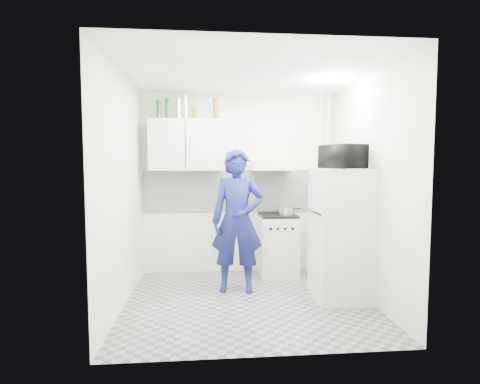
{
  "coord_description": "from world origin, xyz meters",
  "views": [
    {
      "loc": [
        -0.47,
        -4.2,
        1.59
      ],
      "look_at": [
        -0.07,
        0.3,
        1.25
      ],
      "focal_mm": 28.0,
      "sensor_mm": 36.0,
      "label": 1
    }
  ],
  "objects": [
    {
      "name": "floor",
      "position": [
        0.0,
        0.0,
        0.0
      ],
      "size": [
        2.8,
        2.8,
        0.0
      ],
      "primitive_type": "plane",
      "color": "gray",
      "rests_on": "ground"
    },
    {
      "name": "ceiling",
      "position": [
        0.0,
        0.0,
        2.6
      ],
      "size": [
        2.8,
        2.8,
        0.0
      ],
      "primitive_type": "plane",
      "color": "white",
      "rests_on": "wall_back"
    },
    {
      "name": "wall_back",
      "position": [
        0.0,
        1.25,
        1.3
      ],
      "size": [
        2.8,
        0.0,
        2.8
      ],
      "primitive_type": "plane",
      "rotation": [
        1.57,
        0.0,
        0.0
      ],
      "color": "white",
      "rests_on": "floor"
    },
    {
      "name": "wall_left",
      "position": [
        -1.4,
        0.0,
        1.3
      ],
      "size": [
        0.0,
        2.6,
        2.6
      ],
      "primitive_type": "plane",
      "rotation": [
        1.57,
        0.0,
        1.57
      ],
      "color": "white",
      "rests_on": "floor"
    },
    {
      "name": "wall_right",
      "position": [
        1.4,
        0.0,
        1.3
      ],
      "size": [
        0.0,
        2.6,
        2.6
      ],
      "primitive_type": "plane",
      "rotation": [
        1.57,
        0.0,
        -1.57
      ],
      "color": "white",
      "rests_on": "floor"
    },
    {
      "name": "person",
      "position": [
        -0.09,
        0.38,
        0.88
      ],
      "size": [
        0.69,
        0.49,
        1.77
      ],
      "primitive_type": "imported",
      "rotation": [
        0.0,
        0.0,
        -0.11
      ],
      "color": "navy",
      "rests_on": "floor"
    },
    {
      "name": "stove",
      "position": [
        0.54,
        1.0,
        0.42
      ],
      "size": [
        0.53,
        0.53,
        0.84
      ],
      "primitive_type": "cube",
      "color": "silver",
      "rests_on": "floor"
    },
    {
      "name": "fridge",
      "position": [
        1.1,
        0.01,
        0.76
      ],
      "size": [
        0.64,
        0.64,
        1.53
      ],
      "primitive_type": "cube",
      "rotation": [
        0.0,
        0.0,
        -0.01
      ],
      "color": "silver",
      "rests_on": "floor"
    },
    {
      "name": "stove_top",
      "position": [
        0.54,
        1.0,
        0.86
      ],
      "size": [
        0.51,
        0.51,
        0.03
      ],
      "primitive_type": "cube",
      "color": "black",
      "rests_on": "stove"
    },
    {
      "name": "saucepan",
      "position": [
        0.64,
        0.94,
        0.93
      ],
      "size": [
        0.2,
        0.2,
        0.11
      ],
      "primitive_type": "cylinder",
      "color": "silver",
      "rests_on": "stove_top"
    },
    {
      "name": "microwave",
      "position": [
        1.1,
        0.01,
        1.67
      ],
      "size": [
        0.58,
        0.48,
        0.28
      ],
      "primitive_type": "imported",
      "rotation": [
        0.0,
        0.0,
        1.87
      ],
      "color": "black",
      "rests_on": "fridge"
    },
    {
      "name": "bottle_a",
      "position": [
        -1.12,
        1.07,
        2.33
      ],
      "size": [
        0.06,
        0.06,
        0.26
      ],
      "primitive_type": "cylinder",
      "color": "#144C1E",
      "rests_on": "upper_cabinet"
    },
    {
      "name": "bottle_b",
      "position": [
        -0.99,
        1.07,
        2.34
      ],
      "size": [
        0.07,
        0.07,
        0.28
      ],
      "primitive_type": "cylinder",
      "color": "#144C1E",
      "rests_on": "upper_cabinet"
    },
    {
      "name": "bottle_c",
      "position": [
        -0.85,
        1.07,
        2.35
      ],
      "size": [
        0.07,
        0.07,
        0.29
      ],
      "primitive_type": "cylinder",
      "color": "silver",
      "rests_on": "upper_cabinet"
    },
    {
      "name": "bottle_d",
      "position": [
        -0.76,
        1.07,
        2.37
      ],
      "size": [
        0.08,
        0.08,
        0.34
      ],
      "primitive_type": "cylinder",
      "color": "silver",
      "rests_on": "upper_cabinet"
    },
    {
      "name": "canister_a",
      "position": [
        -0.63,
        1.07,
        2.29
      ],
      "size": [
        0.07,
        0.07,
        0.18
      ],
      "primitive_type": "cylinder",
      "color": "brown",
      "rests_on": "upper_cabinet"
    },
    {
      "name": "bottle_e",
      "position": [
        -0.34,
        1.07,
        2.35
      ],
      "size": [
        0.07,
        0.07,
        0.3
      ],
      "primitive_type": "cylinder",
      "color": "brown",
      "rests_on": "upper_cabinet"
    },
    {
      "name": "upper_cabinet",
      "position": [
        -0.75,
        1.07,
        1.85
      ],
      "size": [
        1.0,
        0.35,
        0.7
      ],
      "primitive_type": "cube",
      "color": "silver",
      "rests_on": "wall_back"
    },
    {
      "name": "range_hood",
      "position": [
        0.45,
        1.0,
        1.57
      ],
      "size": [
        0.6,
        0.5,
        0.14
      ],
      "primitive_type": "cube",
      "color": "silver",
      "rests_on": "wall_back"
    },
    {
      "name": "backsplash",
      "position": [
        0.0,
        1.24,
        1.2
      ],
      "size": [
        2.74,
        0.03,
        0.6
      ],
      "primitive_type": "cube",
      "color": "white",
      "rests_on": "wall_back"
    },
    {
      "name": "pipe_a",
      "position": [
        1.3,
        1.17,
        1.3
      ],
      "size": [
        0.05,
        0.05,
        2.6
      ],
      "primitive_type": "cylinder",
      "color": "silver",
      "rests_on": "floor"
    },
    {
      "name": "pipe_b",
      "position": [
        1.18,
        1.17,
        1.3
      ],
      "size": [
        0.04,
        0.04,
        2.6
      ],
      "primitive_type": "cylinder",
      "color": "silver",
      "rests_on": "floor"
    },
    {
      "name": "ceiling_spot_fixture",
      "position": [
        1.0,
        0.2,
        2.57
      ],
      "size": [
        0.1,
        0.1,
        0.02
      ],
      "primitive_type": "cylinder",
      "color": "white",
      "rests_on": "ceiling"
    }
  ]
}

